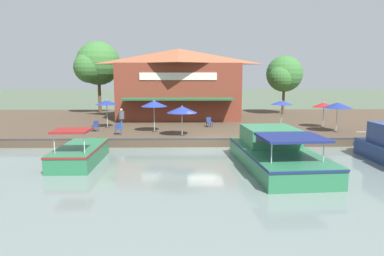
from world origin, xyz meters
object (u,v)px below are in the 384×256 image
at_px(motorboat_second_along, 272,151).
at_px(tree_downstream_bank, 96,64).
at_px(patio_umbrella_by_entrance, 154,104).
at_px(patio_umbrella_mid_patio_left, 182,110).
at_px(patio_umbrella_mid_patio_right, 338,105).
at_px(patio_umbrella_back_row, 107,102).
at_px(cafe_chair_back_row_seat, 95,125).
at_px(person_near_entrance, 121,116).
at_px(patio_umbrella_near_quay_edge, 282,103).
at_px(tree_behind_restaurant, 284,75).
at_px(patio_umbrella_far_corner, 324,105).
at_px(cafe_chair_under_first_umbrella, 118,128).
at_px(cafe_chair_far_corner_seat, 209,122).
at_px(motorboat_mid_row, 83,151).
at_px(waterfront_restaurant, 179,83).

xyz_separation_m(motorboat_second_along, tree_downstream_bank, (-22.68, -15.52, 5.57)).
relative_size(patio_umbrella_by_entrance, tree_downstream_bank, 0.30).
relative_size(motorboat_second_along, tree_downstream_bank, 1.13).
height_order(patio_umbrella_mid_patio_left, patio_umbrella_mid_patio_right, patio_umbrella_mid_patio_right).
height_order(patio_umbrella_back_row, cafe_chair_back_row_seat, patio_umbrella_back_row).
xyz_separation_m(cafe_chair_back_row_seat, tree_downstream_bank, (-14.08, -3.35, 5.31)).
xyz_separation_m(patio_umbrella_mid_patio_left, person_near_entrance, (-3.56, -5.17, -0.89)).
xyz_separation_m(patio_umbrella_back_row, patio_umbrella_mid_patio_right, (2.58, 18.80, -0.05)).
height_order(patio_umbrella_near_quay_edge, tree_behind_restaurant, tree_behind_restaurant).
bearing_deg(patio_umbrella_back_row, motorboat_second_along, 47.86).
bearing_deg(patio_umbrella_near_quay_edge, cafe_chair_back_row_seat, -91.35).
height_order(person_near_entrance, tree_downstream_bank, tree_downstream_bank).
bearing_deg(patio_umbrella_far_corner, patio_umbrella_mid_patio_left, -71.71).
height_order(person_near_entrance, motorboat_second_along, person_near_entrance).
relative_size(patio_umbrella_back_row, cafe_chair_under_first_umbrella, 2.85).
bearing_deg(patio_umbrella_back_row, patio_umbrella_far_corner, 89.76).
relative_size(cafe_chair_far_corner_seat, tree_downstream_bank, 0.10).
xyz_separation_m(patio_umbrella_by_entrance, tree_behind_restaurant, (-12.58, 13.82, 2.30)).
bearing_deg(patio_umbrella_by_entrance, cafe_chair_far_corner_seat, 118.90).
relative_size(patio_umbrella_by_entrance, tree_behind_restaurant, 0.38).
bearing_deg(patio_umbrella_mid_patio_left, tree_behind_restaurant, 141.30).
distance_m(patio_umbrella_back_row, motorboat_mid_row, 9.79).
xyz_separation_m(patio_umbrella_mid_patio_left, motorboat_mid_row, (5.40, -5.82, -1.94)).
distance_m(motorboat_mid_row, tree_downstream_bank, 22.89).
xyz_separation_m(patio_umbrella_mid_patio_right, motorboat_second_along, (7.95, -7.16, -1.92)).
distance_m(patio_umbrella_near_quay_edge, patio_umbrella_back_row, 14.61).
relative_size(patio_umbrella_near_quay_edge, cafe_chair_under_first_umbrella, 2.97).
distance_m(patio_umbrella_by_entrance, cafe_chair_far_corner_seat, 5.52).
relative_size(patio_umbrella_back_row, cafe_chair_far_corner_seat, 2.85).
distance_m(motorboat_second_along, motorboat_mid_row, 11.01).
distance_m(patio_umbrella_far_corner, cafe_chair_far_corner_seat, 10.02).
distance_m(waterfront_restaurant, person_near_entrance, 9.46).
bearing_deg(cafe_chair_back_row_seat, patio_umbrella_far_corner, 95.48).
distance_m(waterfront_restaurant, patio_umbrella_far_corner, 14.71).
bearing_deg(cafe_chair_back_row_seat, tree_downstream_bank, -166.60).
bearing_deg(patio_umbrella_near_quay_edge, motorboat_mid_row, -62.23).
bearing_deg(motorboat_mid_row, patio_umbrella_mid_patio_left, 132.85).
relative_size(cafe_chair_far_corner_seat, motorboat_mid_row, 0.14).
relative_size(waterfront_restaurant, motorboat_mid_row, 2.08).
distance_m(patio_umbrella_near_quay_edge, cafe_chair_far_corner_seat, 6.42).
distance_m(patio_umbrella_mid_patio_right, motorboat_mid_row, 19.52).
xyz_separation_m(patio_umbrella_mid_patio_right, cafe_chair_back_row_seat, (-0.65, -19.33, -1.66)).
distance_m(cafe_chair_back_row_seat, tree_downstream_bank, 15.41).
height_order(motorboat_mid_row, tree_downstream_bank, tree_downstream_bank).
distance_m(motorboat_second_along, tree_downstream_bank, 28.04).
height_order(patio_umbrella_back_row, patio_umbrella_mid_patio_left, patio_umbrella_back_row).
distance_m(cafe_chair_back_row_seat, cafe_chair_far_corner_seat, 9.62).
bearing_deg(motorboat_second_along, patio_umbrella_far_corner, 145.81).
relative_size(patio_umbrella_mid_patio_right, motorboat_mid_row, 0.39).
bearing_deg(waterfront_restaurant, motorboat_second_along, 17.45).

